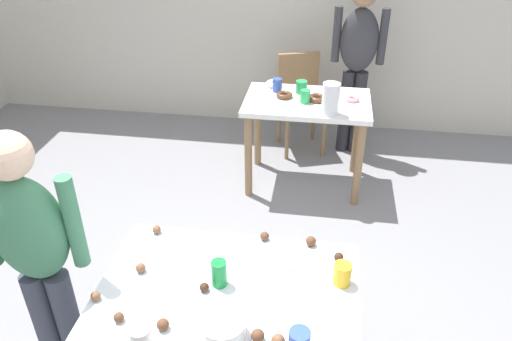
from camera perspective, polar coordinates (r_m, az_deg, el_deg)
dining_table_near at (r=2.22m, az=-3.23°, el=-15.56°), size 1.10×0.75×0.75m
dining_table_far at (r=3.91m, az=5.85°, el=6.32°), size 0.97×0.62×0.75m
chair_far_table at (r=4.57m, az=5.11°, el=8.51°), size 0.51×0.51×0.87m
person_girl_near at (r=2.35m, az=-24.01°, el=-8.73°), size 0.46×0.25×1.44m
person_adult_far at (r=4.40m, az=11.65°, el=12.88°), size 0.45×0.21×1.52m
mixing_bowl at (r=1.96m, az=-3.84°, el=-17.71°), size 0.17×0.17×0.07m
soda_can at (r=2.13m, az=-4.28°, el=-11.75°), size 0.07×0.07×0.12m
fork_near at (r=2.24m, az=2.20°, el=-11.11°), size 0.17×0.02×0.01m
cup_near_0 at (r=2.17m, az=9.94°, el=-11.69°), size 0.08×0.08×0.10m
cup_near_1 at (r=1.96m, az=-13.14°, el=-18.30°), size 0.08×0.08×0.10m
cake_ball_0 at (r=2.08m, az=-15.57°, el=-16.03°), size 0.04×0.04×0.04m
cake_ball_1 at (r=2.37m, az=1.00°, el=-7.60°), size 0.04×0.04×0.04m
cake_ball_2 at (r=2.19m, az=-18.02°, el=-13.63°), size 0.04×0.04×0.04m
cake_ball_3 at (r=2.26m, az=-13.18°, el=-10.90°), size 0.04×0.04×0.04m
cake_ball_5 at (r=2.46m, az=-11.41°, el=-6.71°), size 0.04×0.04×0.04m
cake_ball_6 at (r=2.35m, az=6.37°, el=-8.13°), size 0.05×0.05×0.05m
cake_ball_7 at (r=2.14m, az=-6.00°, el=-13.26°), size 0.04×0.04×0.04m
cake_ball_8 at (r=1.95m, az=0.20°, el=-18.53°), size 0.05×0.05×0.05m
cake_ball_9 at (r=1.93m, az=2.57°, el=-19.03°), size 0.05×0.05×0.05m
cake_ball_10 at (r=2.01m, az=-10.70°, el=-17.08°), size 0.05×0.05×0.05m
cake_ball_11 at (r=2.29m, az=9.53°, el=-9.82°), size 0.04×0.04×0.04m
pitcher_far at (r=3.60m, az=8.61°, el=8.17°), size 0.13×0.13×0.23m
cup_far_0 at (r=3.79m, az=5.70°, el=8.52°), size 0.07×0.07×0.10m
cup_far_1 at (r=3.96m, az=5.27°, el=9.59°), size 0.09×0.09×0.10m
cup_far_2 at (r=3.98m, az=2.47°, el=9.83°), size 0.07×0.07×0.11m
donut_far_0 at (r=4.09m, az=2.10°, el=9.99°), size 0.14×0.14×0.04m
donut_far_1 at (r=3.84m, az=7.10°, el=8.29°), size 0.14×0.14×0.04m
donut_far_2 at (r=3.88m, az=3.29°, el=8.69°), size 0.13×0.13×0.04m
donut_far_3 at (r=3.88m, az=11.09°, el=8.11°), size 0.10×0.10×0.03m
donut_far_4 at (r=4.00m, az=8.44°, el=9.11°), size 0.13×0.13×0.04m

